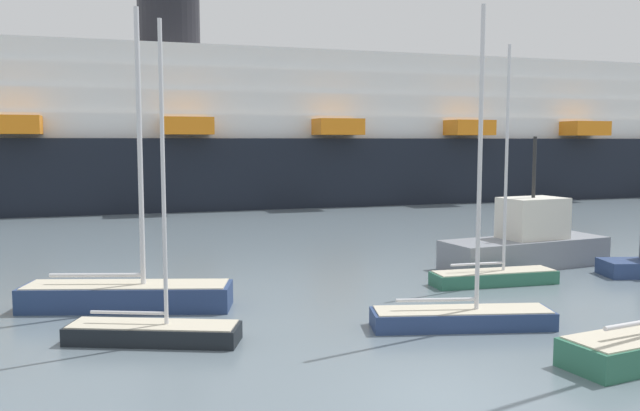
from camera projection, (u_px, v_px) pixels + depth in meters
The scene contains 7 objects.
ground_plane at pixel (443, 398), 15.11m from camera, with size 600.00×600.00×0.00m, color slate.
sailboat_0 at pixel (494, 273), 27.00m from camera, with size 5.26×1.36×9.69m.
sailboat_1 at pixel (127, 293), 23.08m from camera, with size 7.43×3.28×10.37m.
sailboat_2 at pixel (462, 313), 20.75m from camera, with size 5.86×2.33×9.98m.
sailboat_3 at pixel (154, 328), 19.25m from camera, with size 5.19×2.79×9.28m.
fishing_boat_0 at pixel (527, 243), 30.80m from camera, with size 8.45×3.98×6.07m.
cruise_ship at pixel (370, 137), 66.66m from camera, with size 111.19×23.50×19.54m.
Camera 1 is at (-6.21, -13.51, 5.89)m, focal length 37.00 mm.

